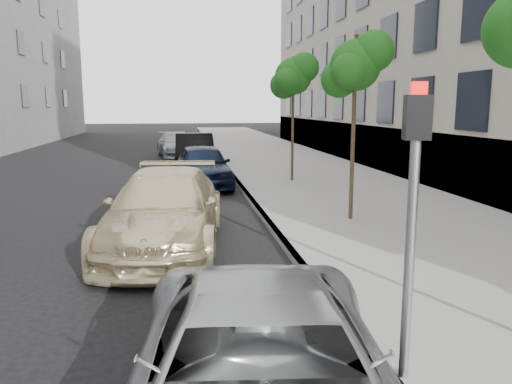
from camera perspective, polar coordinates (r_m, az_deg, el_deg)
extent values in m
cube|color=gray|center=(28.12, 2.03, 4.12)|extent=(6.40, 72.00, 0.14)
cube|color=#9E9B93|center=(27.72, -4.35, 4.02)|extent=(0.15, 72.00, 0.14)
cylinder|color=#38281C|center=(12.22, 11.06, 7.06)|extent=(0.10, 0.10, 4.37)
sphere|color=#185C17|center=(12.24, 11.29, 14.01)|extent=(1.19, 1.19, 1.19)
sphere|color=#185C17|center=(12.20, 13.28, 15.37)|extent=(0.95, 0.95, 0.95)
sphere|color=#185C17|center=(12.36, 9.50, 12.63)|extent=(0.90, 0.90, 0.90)
cylinder|color=#38281C|center=(18.46, 4.22, 8.27)|extent=(0.10, 0.10, 4.48)
sphere|color=#185C17|center=(18.49, 4.28, 13.05)|extent=(1.33, 1.33, 1.33)
sphere|color=#185C17|center=(18.39, 5.53, 13.98)|extent=(1.07, 1.07, 1.07)
sphere|color=#185C17|center=(18.65, 3.17, 12.11)|extent=(1.00, 1.00, 1.00)
cylinder|color=#939699|center=(5.19, 17.12, -7.77)|extent=(0.10, 0.10, 2.42)
cube|color=black|center=(4.96, 17.95, 8.10)|extent=(0.27, 0.23, 0.42)
cube|color=red|center=(4.96, 18.12, 11.21)|extent=(0.16, 0.13, 0.12)
imported|color=beige|center=(10.34, -10.36, -2.02)|extent=(2.77, 5.60, 1.57)
imported|color=black|center=(18.00, -6.06, 3.03)|extent=(2.05, 4.55, 1.52)
imported|color=black|center=(23.23, -7.05, 4.66)|extent=(1.73, 4.90, 1.61)
imported|color=gray|center=(28.64, -9.04, 5.36)|extent=(2.58, 4.99, 1.38)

